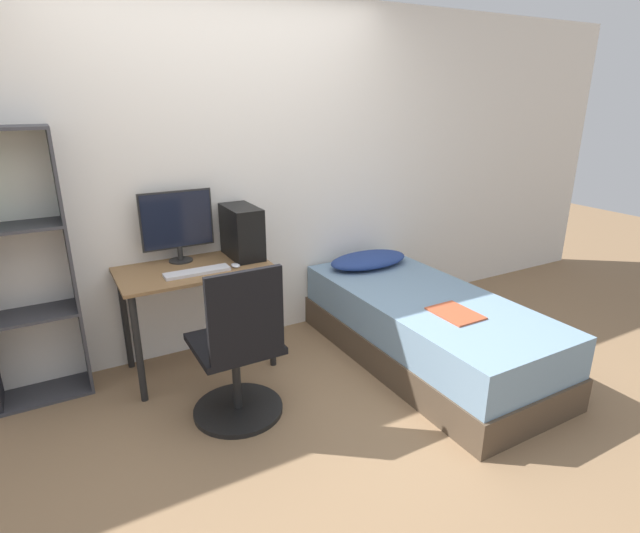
# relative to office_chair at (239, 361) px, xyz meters

# --- Properties ---
(ground_plane) EXTENTS (14.00, 14.00, 0.00)m
(ground_plane) POSITION_rel_office_chair_xyz_m (0.33, -0.36, -0.38)
(ground_plane) COLOR #846647
(wall_back) EXTENTS (8.00, 0.05, 2.50)m
(wall_back) POSITION_rel_office_chair_xyz_m (0.33, 1.01, 0.87)
(wall_back) COLOR silver
(wall_back) RESTS_ON ground_plane
(desk) EXTENTS (0.99, 0.57, 0.74)m
(desk) POSITION_rel_office_chair_xyz_m (-0.03, 0.70, 0.24)
(desk) COLOR brown
(desk) RESTS_ON ground_plane
(office_chair) EXTENTS (0.54, 0.54, 0.98)m
(office_chair) POSITION_rel_office_chair_xyz_m (0.00, 0.00, 0.00)
(office_chair) COLOR black
(office_chair) RESTS_ON ground_plane
(bed) EXTENTS (0.90, 1.98, 0.50)m
(bed) POSITION_rel_office_chair_xyz_m (1.40, -0.00, -0.13)
(bed) COLOR #4C3D2D
(bed) RESTS_ON ground_plane
(pillow) EXTENTS (0.68, 0.36, 0.11)m
(pillow) POSITION_rel_office_chair_xyz_m (1.40, 0.73, 0.18)
(pillow) COLOR navy
(pillow) RESTS_ON bed
(magazine) EXTENTS (0.24, 0.32, 0.01)m
(magazine) POSITION_rel_office_chair_xyz_m (1.35, -0.32, 0.13)
(magazine) COLOR #B24C2D
(magazine) RESTS_ON bed
(monitor) EXTENTS (0.49, 0.16, 0.49)m
(monitor) POSITION_rel_office_chair_xyz_m (-0.07, 0.89, 0.63)
(monitor) COLOR black
(monitor) RESTS_ON desk
(keyboard) EXTENTS (0.42, 0.11, 0.02)m
(keyboard) POSITION_rel_office_chair_xyz_m (-0.04, 0.59, 0.37)
(keyboard) COLOR silver
(keyboard) RESTS_ON desk
(pc_tower) EXTENTS (0.20, 0.38, 0.36)m
(pc_tower) POSITION_rel_office_chair_xyz_m (0.35, 0.78, 0.54)
(pc_tower) COLOR black
(pc_tower) RESTS_ON desk
(mouse) EXTENTS (0.06, 0.09, 0.02)m
(mouse) POSITION_rel_office_chair_xyz_m (0.22, 0.59, 0.37)
(mouse) COLOR silver
(mouse) RESTS_ON desk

